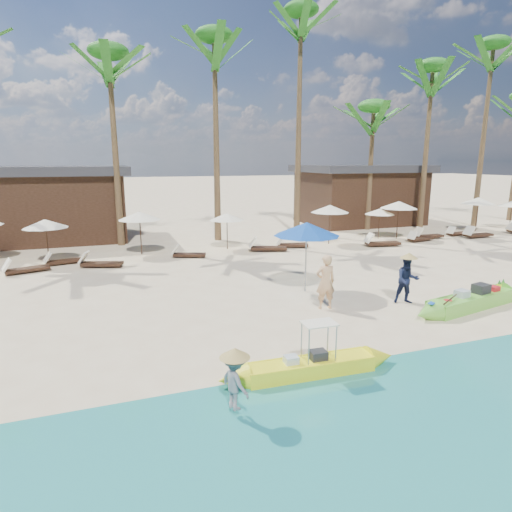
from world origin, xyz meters
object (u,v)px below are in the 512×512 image
object	(u,v)px
green_canoe	(471,301)
blue_umbrella	(307,229)
yellow_canoe	(310,367)
tourist	(325,282)

from	to	relation	value
green_canoe	blue_umbrella	bearing A→B (deg)	130.37
yellow_canoe	tourist	world-z (taller)	tourist
green_canoe	blue_umbrella	world-z (taller)	blue_umbrella
yellow_canoe	tourist	bearing A→B (deg)	60.09
green_canoe	yellow_canoe	bearing A→B (deg)	-172.74
green_canoe	blue_umbrella	xyz separation A→B (m)	(-4.23, 3.38, 2.03)
green_canoe	tourist	world-z (taller)	tourist
green_canoe	yellow_canoe	xyz separation A→B (m)	(-6.83, -2.25, -0.05)
yellow_canoe	blue_umbrella	distance (m)	6.55
green_canoe	tourist	xyz separation A→B (m)	(-4.45, 1.51, 0.63)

